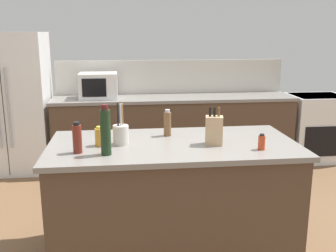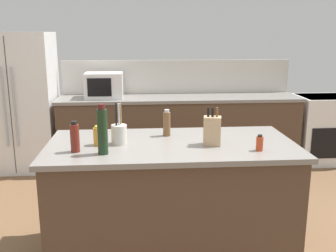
{
  "view_description": "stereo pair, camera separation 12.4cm",
  "coord_description": "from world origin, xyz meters",
  "px_view_note": "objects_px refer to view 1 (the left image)",
  "views": [
    {
      "loc": [
        -0.38,
        -2.91,
        1.78
      ],
      "look_at": [
        0.0,
        0.35,
        0.99
      ],
      "focal_mm": 42.0,
      "sensor_mm": 36.0,
      "label": 1
    },
    {
      "loc": [
        -0.26,
        -2.93,
        1.78
      ],
      "look_at": [
        0.0,
        0.35,
        0.99
      ],
      "focal_mm": 42.0,
      "sensor_mm": 36.0,
      "label": 2
    }
  ],
  "objects_px": {
    "range_oven": "(315,127)",
    "pepper_grinder": "(167,123)",
    "wine_bottle": "(106,131)",
    "refrigerator": "(12,103)",
    "microwave": "(98,86)",
    "utensil_crock": "(121,134)",
    "knife_block": "(214,130)",
    "honey_jar": "(100,137)",
    "vinegar_bottle": "(77,138)",
    "spice_jar_paprika": "(262,142)"
  },
  "relations": [
    {
      "from": "honey_jar",
      "to": "range_oven",
      "type": "bearing_deg",
      "value": 37.58
    },
    {
      "from": "microwave",
      "to": "pepper_grinder",
      "type": "height_order",
      "value": "microwave"
    },
    {
      "from": "refrigerator",
      "to": "microwave",
      "type": "height_order",
      "value": "refrigerator"
    },
    {
      "from": "refrigerator",
      "to": "honey_jar",
      "type": "relative_size",
      "value": 11.81
    },
    {
      "from": "knife_block",
      "to": "pepper_grinder",
      "type": "relative_size",
      "value": 1.31
    },
    {
      "from": "spice_jar_paprika",
      "to": "vinegar_bottle",
      "type": "relative_size",
      "value": 0.53
    },
    {
      "from": "knife_block",
      "to": "utensil_crock",
      "type": "distance_m",
      "value": 0.71
    },
    {
      "from": "refrigerator",
      "to": "vinegar_bottle",
      "type": "bearing_deg",
      "value": -65.81
    },
    {
      "from": "spice_jar_paprika",
      "to": "vinegar_bottle",
      "type": "height_order",
      "value": "vinegar_bottle"
    },
    {
      "from": "honey_jar",
      "to": "wine_bottle",
      "type": "relative_size",
      "value": 0.42
    },
    {
      "from": "microwave",
      "to": "range_oven",
      "type": "bearing_deg",
      "value": -0.0
    },
    {
      "from": "microwave",
      "to": "knife_block",
      "type": "bearing_deg",
      "value": -66.57
    },
    {
      "from": "range_oven",
      "to": "wine_bottle",
      "type": "relative_size",
      "value": 2.57
    },
    {
      "from": "knife_block",
      "to": "honey_jar",
      "type": "bearing_deg",
      "value": -172.75
    },
    {
      "from": "range_oven",
      "to": "knife_block",
      "type": "distance_m",
      "value": 3.1
    },
    {
      "from": "vinegar_bottle",
      "to": "knife_block",
      "type": "bearing_deg",
      "value": 5.47
    },
    {
      "from": "range_oven",
      "to": "pepper_grinder",
      "type": "distance_m",
      "value": 3.12
    },
    {
      "from": "knife_block",
      "to": "utensil_crock",
      "type": "relative_size",
      "value": 0.91
    },
    {
      "from": "utensil_crock",
      "to": "vinegar_bottle",
      "type": "height_order",
      "value": "utensil_crock"
    },
    {
      "from": "knife_block",
      "to": "vinegar_bottle",
      "type": "relative_size",
      "value": 1.28
    },
    {
      "from": "utensil_crock",
      "to": "spice_jar_paprika",
      "type": "relative_size",
      "value": 2.69
    },
    {
      "from": "knife_block",
      "to": "wine_bottle",
      "type": "bearing_deg",
      "value": -156.96
    },
    {
      "from": "range_oven",
      "to": "spice_jar_paprika",
      "type": "relative_size",
      "value": 7.72
    },
    {
      "from": "refrigerator",
      "to": "pepper_grinder",
      "type": "xyz_separation_m",
      "value": [
        1.78,
        -2.03,
        0.16
      ]
    },
    {
      "from": "refrigerator",
      "to": "microwave",
      "type": "bearing_deg",
      "value": -2.64
    },
    {
      "from": "microwave",
      "to": "refrigerator",
      "type": "bearing_deg",
      "value": 177.36
    },
    {
      "from": "wine_bottle",
      "to": "range_oven",
      "type": "bearing_deg",
      "value": 40.87
    },
    {
      "from": "range_oven",
      "to": "vinegar_bottle",
      "type": "relative_size",
      "value": 4.08
    },
    {
      "from": "utensil_crock",
      "to": "vinegar_bottle",
      "type": "relative_size",
      "value": 1.42
    },
    {
      "from": "wine_bottle",
      "to": "pepper_grinder",
      "type": "bearing_deg",
      "value": 43.52
    },
    {
      "from": "range_oven",
      "to": "spice_jar_paprika",
      "type": "height_order",
      "value": "spice_jar_paprika"
    },
    {
      "from": "range_oven",
      "to": "wine_bottle",
      "type": "bearing_deg",
      "value": -139.13
    },
    {
      "from": "range_oven",
      "to": "honey_jar",
      "type": "bearing_deg",
      "value": -142.42
    },
    {
      "from": "utensil_crock",
      "to": "pepper_grinder",
      "type": "relative_size",
      "value": 1.44
    },
    {
      "from": "honey_jar",
      "to": "microwave",
      "type": "bearing_deg",
      "value": 93.29
    },
    {
      "from": "refrigerator",
      "to": "spice_jar_paprika",
      "type": "relative_size",
      "value": 14.91
    },
    {
      "from": "refrigerator",
      "to": "range_oven",
      "type": "height_order",
      "value": "refrigerator"
    },
    {
      "from": "microwave",
      "to": "knife_block",
      "type": "distance_m",
      "value": 2.49
    },
    {
      "from": "pepper_grinder",
      "to": "wine_bottle",
      "type": "distance_m",
      "value": 0.67
    },
    {
      "from": "utensil_crock",
      "to": "microwave",
      "type": "bearing_deg",
      "value": 97.36
    },
    {
      "from": "knife_block",
      "to": "honey_jar",
      "type": "xyz_separation_m",
      "value": [
        -0.86,
        0.07,
        -0.04
      ]
    },
    {
      "from": "utensil_crock",
      "to": "spice_jar_paprika",
      "type": "xyz_separation_m",
      "value": [
        1.02,
        -0.26,
        -0.03
      ]
    },
    {
      "from": "range_oven",
      "to": "utensil_crock",
      "type": "relative_size",
      "value": 2.87
    },
    {
      "from": "refrigerator",
      "to": "vinegar_bottle",
      "type": "relative_size",
      "value": 7.87
    },
    {
      "from": "utensil_crock",
      "to": "spice_jar_paprika",
      "type": "height_order",
      "value": "utensil_crock"
    },
    {
      "from": "refrigerator",
      "to": "knife_block",
      "type": "bearing_deg",
      "value": -47.98
    },
    {
      "from": "range_oven",
      "to": "microwave",
      "type": "distance_m",
      "value": 3.07
    },
    {
      "from": "wine_bottle",
      "to": "vinegar_bottle",
      "type": "xyz_separation_m",
      "value": [
        -0.2,
        0.07,
        -0.06
      ]
    },
    {
      "from": "wine_bottle",
      "to": "vinegar_bottle",
      "type": "bearing_deg",
      "value": 162.18
    },
    {
      "from": "utensil_crock",
      "to": "vinegar_bottle",
      "type": "distance_m",
      "value": 0.36
    }
  ]
}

